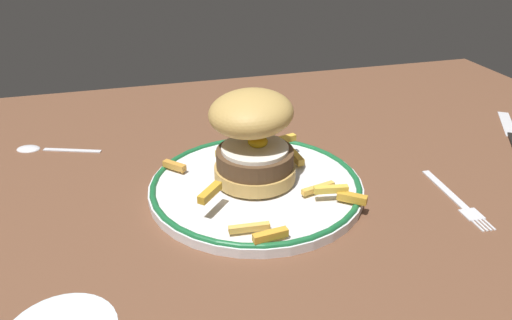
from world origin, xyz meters
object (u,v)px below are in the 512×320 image
(dinner_plate, at_px, (256,185))
(fork, at_px, (456,199))
(spoon, at_px, (37,148))
(burger, at_px, (253,135))
(knife, at_px, (512,134))

(dinner_plate, bearing_deg, fork, -20.50)
(fork, relative_size, spoon, 1.11)
(fork, bearing_deg, burger, 156.28)
(burger, relative_size, fork, 1.04)
(burger, height_order, spoon, burger)
(burger, bearing_deg, spoon, 146.80)
(dinner_plate, xyz_separation_m, fork, (0.24, -0.09, -0.01))
(fork, height_order, knife, knife)
(spoon, bearing_deg, fork, -29.14)
(dinner_plate, distance_m, knife, 0.45)
(fork, xyz_separation_m, knife, (0.21, 0.15, 0.00))
(dinner_plate, relative_size, spoon, 2.12)
(dinner_plate, distance_m, burger, 0.07)
(burger, bearing_deg, dinner_plate, -89.84)
(fork, bearing_deg, dinner_plate, 159.50)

